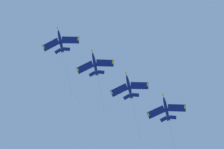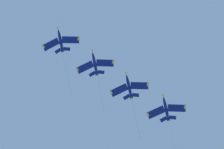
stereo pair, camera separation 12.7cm
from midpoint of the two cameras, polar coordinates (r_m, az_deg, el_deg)
jet_lead at (r=160.44m, az=-9.41°, el=4.95°), size 22.06×32.49×12.73m
jet_second at (r=157.02m, az=-3.04°, el=0.82°), size 20.16×29.51×11.35m
jet_third at (r=154.60m, az=3.56°, el=-3.94°), size 20.90×30.29×11.81m
jet_fourth at (r=156.19m, az=10.41°, el=-7.80°), size 20.60×30.39×11.30m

